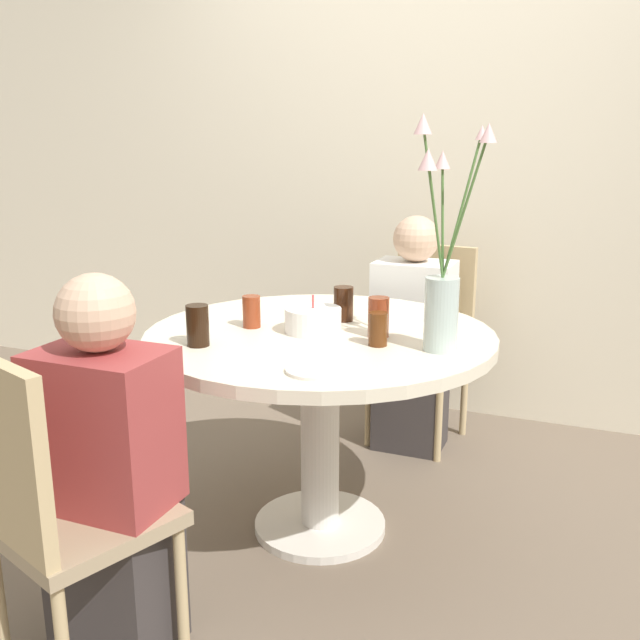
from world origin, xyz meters
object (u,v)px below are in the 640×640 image
Objects in this scene: chair_far_back at (426,332)px; side_plate at (316,370)px; drink_glass_3 at (252,312)px; chair_right_flank at (52,502)px; person_guest at (413,342)px; person_woman at (109,483)px; birthday_cake at (313,320)px; drink_glass_4 at (379,317)px; flower_vase at (442,275)px; drink_glass_1 at (378,329)px; drink_glass_0 at (343,304)px; drink_glass_2 at (198,325)px.

side_plate is at bearing -81.53° from chair_far_back.
chair_right_flank is at bearing -96.17° from drink_glass_3.
person_guest and person_woman have the same top height.
chair_far_back is at bearing 81.32° from birthday_cake.
drink_glass_3 is at bearing -173.64° from drink_glass_4.
chair_right_flank is at bearing -131.25° from flower_vase.
drink_glass_4 is at bearing 106.81° from drink_glass_1.
chair_far_back is 1.05m from birthday_cake.
person_guest is at bearing 76.20° from person_woman.
chair_right_flank is 1.27× the size of flower_vase.
flower_vase is 5.73× the size of drink_glass_0.
drink_glass_3 reaches higher than side_plate.
drink_glass_2 is (-0.45, 0.10, 0.06)m from side_plate.
drink_glass_0 is (0.36, 1.11, 0.30)m from chair_right_flank.
drink_glass_2 reaches higher than drink_glass_0.
drink_glass_1 is 0.11m from drink_glass_4.
birthday_cake is 1.55× the size of drink_glass_0.
drink_glass_0 is 0.57m from drink_glass_2.
person_woman is (-0.44, -0.38, -0.25)m from side_plate.
chair_far_back is 1.19m from flower_vase.
chair_far_back is 0.85× the size of person_guest.
drink_glass_3 is (0.10, 0.90, 0.29)m from chair_right_flank.
birthday_cake reaches higher than side_plate.
chair_right_flank is 0.85× the size of person_guest.
drink_glass_0 is 0.24m from drink_glass_4.
birthday_cake is 0.18× the size of person_guest.
drink_glass_0 reaches higher than side_plate.
birthday_cake reaches higher than drink_glass_1.
person_woman is at bearing -107.74° from drink_glass_0.
drink_glass_2 is at bearing 167.18° from side_plate.
drink_glass_4 is 0.99m from person_woman.
drink_glass_1 is (0.21, -0.26, -0.01)m from drink_glass_0.
chair_right_flank is 7.31× the size of drink_glass_0.
side_plate is at bearing 41.17° from person_woman.
birthday_cake is 0.26m from drink_glass_1.
chair_far_back is at bearing 76.73° from person_woman.
drink_glass_4 is (0.54, 0.95, 0.31)m from chair_right_flank.
flower_vase is at bearing -19.13° from drink_glass_4.
flower_vase is 0.29m from drink_glass_4.
chair_far_back is 1.41m from side_plate.
person_guest reaches higher than side_plate.
person_guest is (-0.02, -0.16, -0.01)m from chair_far_back.
chair_far_back is at bearing 105.53° from flower_vase.
side_plate is 0.16× the size of person_guest.
drink_glass_2 is at bearing -161.68° from flower_vase.
flower_vase is (0.29, -1.05, 0.47)m from chair_far_back.
person_woman is (0.01, -0.48, -0.31)m from drink_glass_2.
chair_right_flank is 0.70m from drink_glass_2.
drink_glass_2 is 0.59m from drink_glass_4.
drink_glass_0 is 0.33m from drink_glass_1.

